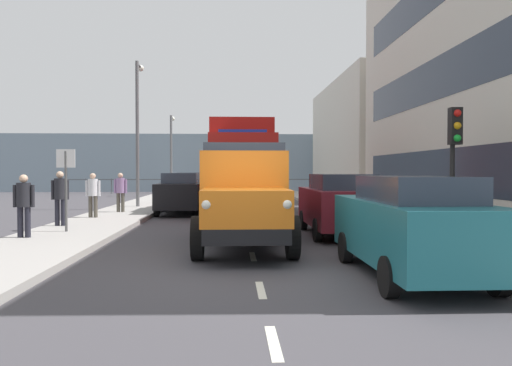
{
  "coord_description": "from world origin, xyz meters",
  "views": [
    {
      "loc": [
        0.43,
        9.25,
        1.81
      ],
      "look_at": [
        -0.66,
        -13.57,
        1.25
      ],
      "focal_mm": 35.08,
      "sensor_mm": 36.0,
      "label": 1
    }
  ],
  "objects_px": {
    "truck_vintage_orange": "(244,198)",
    "car_maroon_kerbside_1": "(340,203)",
    "lamp_post_far": "(171,147)",
    "pedestrian_with_bag": "(60,194)",
    "car_grey_oppositeside_1": "(192,188)",
    "car_black_oppositeside_0": "(181,192)",
    "lorry_cargo_red": "(241,165)",
    "pedestrian_in_dark_coat": "(93,192)",
    "car_teal_kerbside_near": "(411,225)",
    "street_sign": "(66,175)",
    "pedestrian_couple_a": "(24,201)",
    "pedestrian_near_railing": "(120,189)",
    "traffic_light_near": "(454,144)",
    "lamp_post_promenade": "(138,121)"
  },
  "relations": [
    {
      "from": "pedestrian_near_railing",
      "to": "car_black_oppositeside_0",
      "type": "bearing_deg",
      "value": -160.5
    },
    {
      "from": "lamp_post_promenade",
      "to": "street_sign",
      "type": "xyz_separation_m",
      "value": [
        0.12,
        9.86,
        -2.48
      ]
    },
    {
      "from": "car_teal_kerbside_near",
      "to": "pedestrian_couple_a",
      "type": "relative_size",
      "value": 2.81
    },
    {
      "from": "car_grey_oppositeside_1",
      "to": "pedestrian_with_bag",
      "type": "xyz_separation_m",
      "value": [
        3.04,
        11.77,
        0.22
      ]
    },
    {
      "from": "pedestrian_in_dark_coat",
      "to": "pedestrian_near_railing",
      "type": "distance_m",
      "value": 2.41
    },
    {
      "from": "lorry_cargo_red",
      "to": "car_grey_oppositeside_1",
      "type": "xyz_separation_m",
      "value": [
        2.54,
        -6.17,
        -1.18
      ]
    },
    {
      "from": "pedestrian_in_dark_coat",
      "to": "car_grey_oppositeside_1",
      "type": "bearing_deg",
      "value": -107.14
    },
    {
      "from": "car_maroon_kerbside_1",
      "to": "car_black_oppositeside_0",
      "type": "distance_m",
      "value": 9.03
    },
    {
      "from": "car_grey_oppositeside_1",
      "to": "lamp_post_far",
      "type": "xyz_separation_m",
      "value": [
        2.11,
        -8.41,
        2.63
      ]
    },
    {
      "from": "car_grey_oppositeside_1",
      "to": "pedestrian_couple_a",
      "type": "bearing_deg",
      "value": 78.17
    },
    {
      "from": "car_teal_kerbside_near",
      "to": "street_sign",
      "type": "bearing_deg",
      "value": -36.35
    },
    {
      "from": "car_maroon_kerbside_1",
      "to": "car_black_oppositeside_0",
      "type": "height_order",
      "value": "same"
    },
    {
      "from": "pedestrian_with_bag",
      "to": "traffic_light_near",
      "type": "height_order",
      "value": "traffic_light_near"
    },
    {
      "from": "lorry_cargo_red",
      "to": "lamp_post_far",
      "type": "bearing_deg",
      "value": -72.3
    },
    {
      "from": "car_maroon_kerbside_1",
      "to": "lamp_post_promenade",
      "type": "distance_m",
      "value": 12.81
    },
    {
      "from": "pedestrian_near_railing",
      "to": "lamp_post_far",
      "type": "xyz_separation_m",
      "value": [
        -0.24,
        -15.12,
        2.45
      ]
    },
    {
      "from": "car_maroon_kerbside_1",
      "to": "traffic_light_near",
      "type": "relative_size",
      "value": 1.29
    },
    {
      "from": "car_maroon_kerbside_1",
      "to": "lamp_post_promenade",
      "type": "xyz_separation_m",
      "value": [
        7.45,
        -9.9,
        3.27
      ]
    },
    {
      "from": "truck_vintage_orange",
      "to": "car_grey_oppositeside_1",
      "type": "relative_size",
      "value": 1.38
    },
    {
      "from": "truck_vintage_orange",
      "to": "pedestrian_with_bag",
      "type": "height_order",
      "value": "truck_vintage_orange"
    },
    {
      "from": "pedestrian_with_bag",
      "to": "traffic_light_near",
      "type": "relative_size",
      "value": 0.52
    },
    {
      "from": "car_teal_kerbside_near",
      "to": "lamp_post_far",
      "type": "bearing_deg",
      "value": -74.98
    },
    {
      "from": "pedestrian_with_bag",
      "to": "lamp_post_far",
      "type": "height_order",
      "value": "lamp_post_far"
    },
    {
      "from": "lorry_cargo_red",
      "to": "lamp_post_promenade",
      "type": "relative_size",
      "value": 1.21
    },
    {
      "from": "car_teal_kerbside_near",
      "to": "lamp_post_promenade",
      "type": "relative_size",
      "value": 0.65
    },
    {
      "from": "lamp_post_far",
      "to": "lorry_cargo_red",
      "type": "bearing_deg",
      "value": 107.7
    },
    {
      "from": "pedestrian_in_dark_coat",
      "to": "lamp_post_promenade",
      "type": "height_order",
      "value": "lamp_post_promenade"
    },
    {
      "from": "lamp_post_far",
      "to": "street_sign",
      "type": "xyz_separation_m",
      "value": [
        0.27,
        21.63,
        -1.84
      ]
    },
    {
      "from": "car_teal_kerbside_near",
      "to": "street_sign",
      "type": "distance_m",
      "value": 9.43
    },
    {
      "from": "lorry_cargo_red",
      "to": "lamp_post_far",
      "type": "height_order",
      "value": "lamp_post_far"
    },
    {
      "from": "pedestrian_in_dark_coat",
      "to": "lamp_post_promenade",
      "type": "xyz_separation_m",
      "value": [
        -0.54,
        -5.71,
        3.09
      ]
    },
    {
      "from": "pedestrian_near_railing",
      "to": "lamp_post_promenade",
      "type": "relative_size",
      "value": 0.23
    },
    {
      "from": "pedestrian_couple_a",
      "to": "car_maroon_kerbside_1",
      "type": "bearing_deg",
      "value": -171.91
    },
    {
      "from": "lamp_post_promenade",
      "to": "car_black_oppositeside_0",
      "type": "bearing_deg",
      "value": 131.99
    },
    {
      "from": "car_maroon_kerbside_1",
      "to": "car_grey_oppositeside_1",
      "type": "distance_m",
      "value": 14.25
    },
    {
      "from": "truck_vintage_orange",
      "to": "traffic_light_near",
      "type": "xyz_separation_m",
      "value": [
        -5.16,
        -0.56,
        1.29
      ]
    },
    {
      "from": "pedestrian_with_bag",
      "to": "pedestrian_near_railing",
      "type": "relative_size",
      "value": 1.05
    },
    {
      "from": "lorry_cargo_red",
      "to": "car_teal_kerbside_near",
      "type": "bearing_deg",
      "value": 101.85
    },
    {
      "from": "truck_vintage_orange",
      "to": "lamp_post_promenade",
      "type": "xyz_separation_m",
      "value": [
        4.69,
        -12.33,
        2.99
      ]
    },
    {
      "from": "lorry_cargo_red",
      "to": "street_sign",
      "type": "distance_m",
      "value": 8.61
    },
    {
      "from": "lamp_post_far",
      "to": "pedestrian_with_bag",
      "type": "bearing_deg",
      "value": 87.38
    },
    {
      "from": "car_maroon_kerbside_1",
      "to": "lamp_post_far",
      "type": "height_order",
      "value": "lamp_post_far"
    },
    {
      "from": "car_teal_kerbside_near",
      "to": "car_maroon_kerbside_1",
      "type": "xyz_separation_m",
      "value": [
        -0.0,
        -5.53,
        -0.0
      ]
    },
    {
      "from": "car_black_oppositeside_0",
      "to": "pedestrian_couple_a",
      "type": "relative_size",
      "value": 2.84
    },
    {
      "from": "truck_vintage_orange",
      "to": "car_maroon_kerbside_1",
      "type": "distance_m",
      "value": 3.69
    },
    {
      "from": "pedestrian_with_bag",
      "to": "lamp_post_promenade",
      "type": "bearing_deg",
      "value": -95.29
    },
    {
      "from": "lamp_post_promenade",
      "to": "lamp_post_far",
      "type": "xyz_separation_m",
      "value": [
        -0.14,
        -11.77,
        -0.64
      ]
    },
    {
      "from": "car_grey_oppositeside_1",
      "to": "pedestrian_couple_a",
      "type": "height_order",
      "value": "same"
    },
    {
      "from": "pedestrian_with_bag",
      "to": "street_sign",
      "type": "distance_m",
      "value": 1.69
    },
    {
      "from": "lorry_cargo_red",
      "to": "traffic_light_near",
      "type": "bearing_deg",
      "value": 119.41
    }
  ]
}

